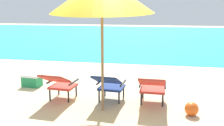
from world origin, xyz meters
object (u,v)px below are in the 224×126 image
(lounge_chair_left, at_px, (59,83))
(beach_ball, at_px, (192,109))
(cooler_box, at_px, (32,80))
(lounge_chair_right, at_px, (152,87))
(lounge_chair_center, at_px, (109,84))

(lounge_chair_left, bearing_deg, beach_ball, -5.84)
(lounge_chair_left, distance_m, cooler_box, 1.45)
(lounge_chair_right, bearing_deg, lounge_chair_left, -176.49)
(lounge_chair_center, relative_size, beach_ball, 3.51)
(lounge_chair_left, relative_size, lounge_chair_center, 1.00)
(lounge_chair_left, height_order, lounge_chair_right, same)
(beach_ball, bearing_deg, cooler_box, 162.98)
(lounge_chair_center, bearing_deg, lounge_chair_right, 0.27)
(beach_ball, bearing_deg, lounge_chair_left, 174.16)
(beach_ball, bearing_deg, lounge_chair_right, 152.03)
(lounge_chair_left, distance_m, lounge_chair_right, 1.98)
(lounge_chair_left, height_order, beach_ball, lounge_chair_left)
(lounge_chair_center, distance_m, lounge_chair_right, 0.90)
(cooler_box, bearing_deg, beach_ball, -17.02)
(lounge_chair_center, xyz_separation_m, lounge_chair_right, (0.90, 0.00, 0.00))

